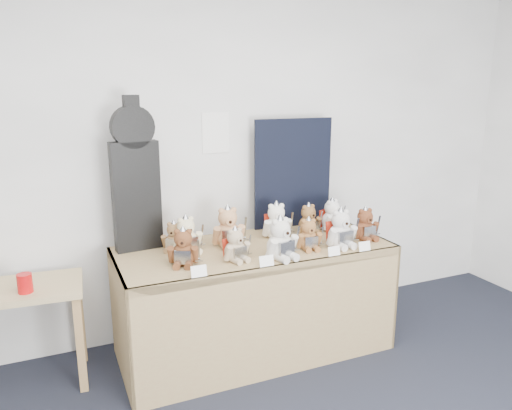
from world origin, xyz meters
name	(u,v)px	position (x,y,z in m)	size (l,w,h in m)	color
room_shell	(216,133)	(0.28, 2.49, 1.54)	(6.00, 6.00, 6.00)	silver
display_table	(259,273)	(0.38, 1.92, 0.62)	(1.91, 0.80, 0.79)	#93724B
side_table	(15,306)	(-1.17, 2.19, 0.56)	(0.85, 0.51, 0.68)	tan
guitar_case	(135,176)	(-0.36, 2.27, 1.30)	(0.32, 0.12, 1.04)	black
navy_board	(293,173)	(0.86, 2.36, 1.22)	(0.64, 0.02, 0.85)	black
red_cup	(25,283)	(-1.09, 2.07, 0.74)	(0.09, 0.09, 0.12)	red
teddy_front_far_left	(183,249)	(-0.16, 1.85, 0.90)	(0.21, 0.21, 0.27)	brown
teddy_front_left	(236,246)	(0.16, 1.80, 0.89)	(0.21, 0.19, 0.25)	tan
teddy_front_centre	(281,240)	(0.45, 1.72, 0.92)	(0.26, 0.23, 0.31)	silver
teddy_front_right	(309,235)	(0.70, 1.81, 0.89)	(0.20, 0.17, 0.25)	brown
teddy_front_far_right	(341,230)	(0.94, 1.77, 0.91)	(0.25, 0.21, 0.30)	silver
teddy_front_end	(365,225)	(1.19, 1.84, 0.90)	(0.22, 0.17, 0.27)	brown
teddy_back_left	(187,236)	(-0.08, 2.08, 0.91)	(0.24, 0.21, 0.28)	beige
teddy_back_centre_left	(228,228)	(0.22, 2.10, 0.92)	(0.26, 0.22, 0.32)	tan
teddy_back_centre_right	(276,222)	(0.61, 2.13, 0.91)	(0.24, 0.21, 0.30)	white
teddy_back_right	(309,220)	(0.88, 2.12, 0.90)	(0.21, 0.18, 0.26)	brown
teddy_back_end	(332,216)	(1.09, 2.13, 0.90)	(0.23, 0.22, 0.28)	white
teddy_back_far_left	(174,238)	(-0.15, 2.15, 0.88)	(0.18, 0.18, 0.23)	#966F46
entry_card_a	(199,271)	(-0.14, 1.62, 0.83)	(0.10, 0.00, 0.07)	white
entry_card_b	(267,261)	(0.30, 1.62, 0.83)	(0.10, 0.00, 0.07)	white
entry_card_c	(334,251)	(0.79, 1.62, 0.83)	(0.09, 0.00, 0.06)	white
entry_card_d	(365,246)	(1.03, 1.62, 0.83)	(0.09, 0.00, 0.06)	white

